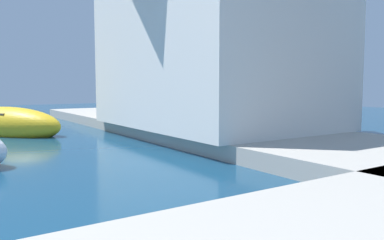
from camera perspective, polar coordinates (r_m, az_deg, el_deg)
The scene contains 3 objects.
quay_promenade at distance 6.59m, azimuth -21.82°, elevation -12.45°, with size 44.00×32.00×0.50m.
moored_boat_0 at distance 19.23m, azimuth -25.42°, elevation -0.62°, with size 4.84×5.69×1.61m.
waterfront_building_main at distance 16.83m, azimuth 2.96°, elevation 13.35°, with size 7.08×10.24×8.11m.
Camera 1 is at (3.08, -6.55, 2.20)m, focal length 36.63 mm.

